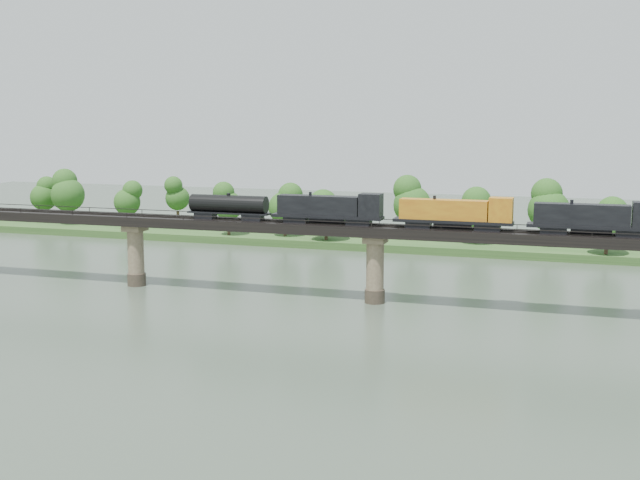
% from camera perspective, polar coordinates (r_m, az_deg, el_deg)
% --- Properties ---
extents(ground, '(400.00, 400.00, 0.00)m').
position_cam_1_polar(ground, '(91.64, -0.68, -8.57)').
color(ground, '#354335').
rests_on(ground, ground).
extents(far_bank, '(300.00, 24.00, 1.60)m').
position_cam_1_polar(far_bank, '(172.27, 8.33, -0.16)').
color(far_bank, '#2C4F1F').
rests_on(far_bank, ground).
extents(bridge, '(236.00, 30.00, 11.50)m').
position_cam_1_polar(bridge, '(118.34, 3.93, -1.89)').
color(bridge, '#473A2D').
rests_on(bridge, ground).
extents(bridge_superstructure, '(220.00, 4.90, 0.75)m').
position_cam_1_polar(bridge_superstructure, '(117.33, 3.97, 1.15)').
color(bridge_superstructure, black).
rests_on(bridge_superstructure, bridge).
extents(far_treeline, '(289.06, 17.54, 13.60)m').
position_cam_1_polar(far_treeline, '(168.39, 5.38, 2.44)').
color(far_treeline, '#382619').
rests_on(far_treeline, far_bank).
extents(freight_train, '(68.35, 2.66, 4.70)m').
position_cam_1_polar(freight_train, '(115.96, 6.47, 2.00)').
color(freight_train, black).
rests_on(freight_train, bridge).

